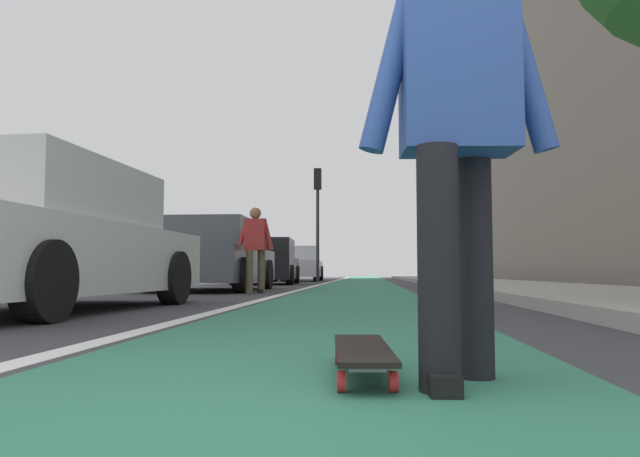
% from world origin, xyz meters
% --- Properties ---
extents(ground_plane, '(80.00, 80.00, 0.00)m').
position_xyz_m(ground_plane, '(10.00, 0.00, 0.00)').
color(ground_plane, '#38383D').
extents(bike_lane_paint, '(56.00, 2.21, 0.00)m').
position_xyz_m(bike_lane_paint, '(24.00, 0.00, 0.00)').
color(bike_lane_paint, '#2D7256').
rests_on(bike_lane_paint, ground).
extents(lane_stripe_white, '(52.00, 0.16, 0.01)m').
position_xyz_m(lane_stripe_white, '(20.00, 1.26, 0.00)').
color(lane_stripe_white, silver).
rests_on(lane_stripe_white, ground).
extents(sidewalk_curb, '(52.00, 3.20, 0.13)m').
position_xyz_m(sidewalk_curb, '(18.00, -3.56, 0.07)').
color(sidewalk_curb, '#9E9B93').
rests_on(sidewalk_curb, ground).
extents(building_facade, '(40.00, 1.20, 12.54)m').
position_xyz_m(building_facade, '(22.00, -6.47, 6.27)').
color(building_facade, gray).
rests_on(building_facade, ground).
extents(skateboard, '(0.85, 0.25, 0.11)m').
position_xyz_m(skateboard, '(1.23, -0.23, 0.09)').
color(skateboard, red).
rests_on(skateboard, ground).
extents(skater_person, '(0.47, 0.72, 1.64)m').
position_xyz_m(skater_person, '(1.08, -0.58, 0.94)').
color(skater_person, black).
rests_on(skater_person, ground).
extents(parked_car_near, '(4.52, 2.07, 1.48)m').
position_xyz_m(parked_car_near, '(4.78, 3.03, 0.71)').
color(parked_car_near, silver).
rests_on(parked_car_near, ground).
extents(parked_car_mid, '(4.45, 2.05, 1.50)m').
position_xyz_m(parked_car_mid, '(11.58, 3.04, 0.73)').
color(parked_car_mid, '#4C5156').
rests_on(parked_car_mid, ground).
extents(parked_car_far, '(4.20, 2.08, 1.47)m').
position_xyz_m(parked_car_far, '(18.49, 3.05, 0.70)').
color(parked_car_far, black).
rests_on(parked_car_far, ground).
extents(parked_car_end, '(4.14, 2.01, 1.50)m').
position_xyz_m(parked_car_end, '(25.42, 2.80, 0.73)').
color(parked_car_end, silver).
rests_on(parked_car_end, ground).
extents(traffic_light, '(0.33, 0.28, 4.34)m').
position_xyz_m(traffic_light, '(21.77, 1.66, 3.00)').
color(traffic_light, '#2D2D2D').
rests_on(traffic_light, ground).
extents(pedestrian_distant, '(0.45, 0.70, 1.60)m').
position_xyz_m(pedestrian_distant, '(10.10, 1.85, 0.92)').
color(pedestrian_distant, brown).
rests_on(pedestrian_distant, ground).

